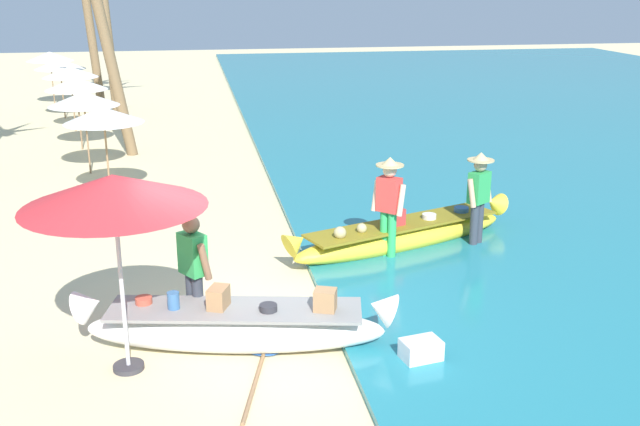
{
  "coord_description": "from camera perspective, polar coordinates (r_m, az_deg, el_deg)",
  "views": [
    {
      "loc": [
        -0.67,
        -8.75,
        4.37
      ],
      "look_at": [
        1.23,
        2.01,
        0.9
      ],
      "focal_mm": 41.62,
      "sensor_mm": 36.0,
      "label": 1
    }
  ],
  "objects": [
    {
      "name": "patio_umbrella_large",
      "position": [
        8.33,
        -15.6,
        1.55
      ],
      "size": [
        2.03,
        2.03,
        2.35
      ],
      "color": "#B7B7BC",
      "rests_on": "ground"
    },
    {
      "name": "paddle",
      "position": [
        8.76,
        -4.78,
        -12.13
      ],
      "size": [
        0.6,
        1.65,
        0.05
      ],
      "color": "#8E6B47",
      "rests_on": "ground"
    },
    {
      "name": "person_vendor_assistant",
      "position": [
        12.54,
        12.1,
        1.45
      ],
      "size": [
        0.56,
        0.47,
        1.66
      ],
      "color": "#333842",
      "rests_on": "ground"
    },
    {
      "name": "parasol_row_5",
      "position": [
        28.22,
        -20.07,
        11.24
      ],
      "size": [
        1.6,
        1.6,
        1.91
      ],
      "color": "#8E6B47",
      "rests_on": "ground"
    },
    {
      "name": "boat_white_foreground",
      "position": [
        9.21,
        -6.49,
        -8.64
      ],
      "size": [
        3.97,
        1.42,
        0.83
      ],
      "color": "white",
      "rests_on": "ground"
    },
    {
      "name": "cooler_box",
      "position": [
        8.93,
        7.75,
        -10.63
      ],
      "size": [
        0.5,
        0.39,
        0.34
      ],
      "primitive_type": "cube",
      "rotation": [
        0.0,
        0.0,
        0.19
      ],
      "color": "silver",
      "rests_on": "ground"
    },
    {
      "name": "parasol_row_1",
      "position": [
        17.88,
        -17.72,
        8.36
      ],
      "size": [
        1.6,
        1.6,
        1.91
      ],
      "color": "#8E6B47",
      "rests_on": "ground"
    },
    {
      "name": "boat_yellow_midground",
      "position": [
        12.45,
        6.36,
        -1.68
      ],
      "size": [
        4.32,
        2.09,
        0.77
      ],
      "color": "yellow",
      "rests_on": "ground"
    },
    {
      "name": "ground_plane",
      "position": [
        9.8,
        -5.13,
        -8.93
      ],
      "size": [
        80.0,
        80.0,
        0.0
      ],
      "primitive_type": "plane",
      "color": "beige"
    },
    {
      "name": "parasol_row_3",
      "position": [
        23.27,
        -18.66,
        10.24
      ],
      "size": [
        1.6,
        1.6,
        1.91
      ],
      "color": "#8E6B47",
      "rests_on": "ground"
    },
    {
      "name": "parasol_row_0",
      "position": [
        15.6,
        -16.31,
        7.24
      ],
      "size": [
        1.6,
        1.6,
        1.91
      ],
      "color": "#8E6B47",
      "rests_on": "ground"
    },
    {
      "name": "person_vendor_hatted",
      "position": [
        11.74,
        5.31,
        0.85
      ],
      "size": [
        0.52,
        0.53,
        1.73
      ],
      "color": "green",
      "rests_on": "ground"
    },
    {
      "name": "parasol_row_2",
      "position": [
        20.57,
        -18.25,
        9.42
      ],
      "size": [
        1.6,
        1.6,
        1.91
      ],
      "color": "#8E6B47",
      "rests_on": "ground"
    },
    {
      "name": "parasol_row_4",
      "position": [
        25.53,
        -19.38,
        10.75
      ],
      "size": [
        1.6,
        1.6,
        1.91
      ],
      "color": "#8E6B47",
      "rests_on": "ground"
    },
    {
      "name": "person_tourist_customer",
      "position": [
        9.44,
        -9.71,
        -4.23
      ],
      "size": [
        0.46,
        0.56,
        1.59
      ],
      "color": "#333842",
      "rests_on": "ground"
    }
  ]
}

